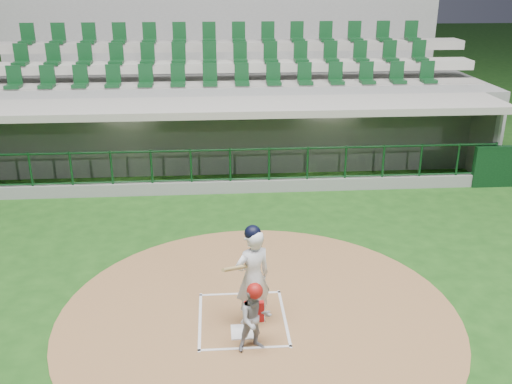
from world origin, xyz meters
TOP-DOWN VIEW (x-y plane):
  - ground at (0.00, 0.00)m, footprint 120.00×120.00m
  - dirt_circle at (0.30, -0.20)m, footprint 7.20×7.20m
  - home_plate at (0.00, -0.70)m, footprint 0.43×0.43m
  - batter_box_chalk at (0.00, -0.30)m, footprint 1.55×1.80m
  - dugout_structure at (0.08, 7.83)m, footprint 16.40×3.70m
  - seating_deck at (0.00, 10.91)m, footprint 17.00×6.72m
  - batter at (0.18, -0.42)m, footprint 0.92×0.97m
  - catcher at (0.16, -1.15)m, footprint 0.63×0.54m

SIDE VIEW (x-z plane):
  - ground at x=0.00m, z-range 0.00..0.00m
  - dirt_circle at x=0.30m, z-range 0.00..0.01m
  - batter_box_chalk at x=0.00m, z-range 0.01..0.02m
  - home_plate at x=0.00m, z-range 0.01..0.03m
  - catcher at x=0.16m, z-range 0.00..1.22m
  - batter at x=0.18m, z-range 0.01..1.88m
  - dugout_structure at x=0.08m, z-range -0.54..2.46m
  - seating_deck at x=0.00m, z-range -1.15..4.00m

